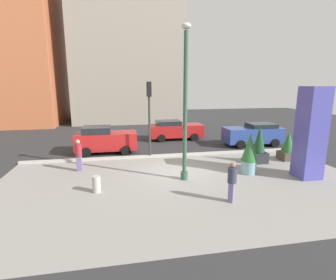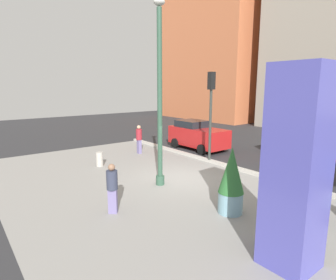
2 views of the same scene
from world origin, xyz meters
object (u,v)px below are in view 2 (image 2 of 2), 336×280
car_passing_lane (197,135)px  pedestrian_crossing (112,186)px  potted_plant_near_right (306,185)px  concrete_bollard (100,159)px  art_pillar_blue (296,170)px  car_far_lane (309,144)px  lamp_post (160,99)px  pedestrian_on_sidewalk (139,138)px  traffic_light_far_side (211,103)px  potted_plant_near_left (231,180)px

car_passing_lane → pedestrian_crossing: size_ratio=2.45×
potted_plant_near_right → concrete_bollard: size_ratio=3.02×
art_pillar_blue → car_far_lane: size_ratio=1.02×
lamp_post → art_pillar_blue: (6.23, -0.85, -1.30)m
art_pillar_blue → pedestrian_on_sidewalk: size_ratio=2.60×
potted_plant_near_right → car_far_lane: size_ratio=0.50×
art_pillar_blue → potted_plant_near_right: (-1.09, 2.84, -1.27)m
concrete_bollard → pedestrian_on_sidewalk: size_ratio=0.43×
car_passing_lane → pedestrian_on_sidewalk: size_ratio=2.33×
lamp_post → concrete_bollard: lamp_post is taller
traffic_light_far_side → art_pillar_blue: bearing=-34.3°
concrete_bollard → car_passing_lane: bearing=89.3°
potted_plant_near_left → concrete_bollard: (-7.77, -1.06, -0.74)m
concrete_bollard → pedestrian_on_sidewalk: pedestrian_on_sidewalk is taller
concrete_bollard → traffic_light_far_side: (2.96, 5.06, 2.86)m
car_far_lane → pedestrian_on_sidewalk: size_ratio=2.56×
potted_plant_near_right → car_far_lane: bearing=115.3°
concrete_bollard → pedestrian_crossing: 5.82m
potted_plant_near_right → pedestrian_on_sidewalk: size_ratio=1.28×
lamp_post → pedestrian_on_sidewalk: (-5.34, 2.31, -2.61)m
lamp_post → potted_plant_near_right: lamp_post is taller
potted_plant_near_left → car_far_lane: (-2.00, 9.29, -0.27)m
concrete_bollard → traffic_light_far_side: traffic_light_far_side is taller
concrete_bollard → traffic_light_far_side: bearing=59.7°
art_pillar_blue → potted_plant_near_left: size_ratio=2.08×
pedestrian_crossing → potted_plant_near_left: bearing=52.6°
art_pillar_blue → traffic_light_far_side: traffic_light_far_side is taller
potted_plant_near_right → traffic_light_far_side: (-6.36, 2.24, 2.21)m
lamp_post → concrete_bollard: (-4.19, -0.83, -3.22)m
car_far_lane → pedestrian_on_sidewalk: pedestrian_on_sidewalk is taller
art_pillar_blue → concrete_bollard: (-10.42, 0.02, -1.92)m
pedestrian_on_sidewalk → pedestrian_crossing: 8.35m
pedestrian_on_sidewalk → lamp_post: bearing=-23.4°
concrete_bollard → lamp_post: bearing=11.2°
concrete_bollard → pedestrian_crossing: pedestrian_crossing is taller
art_pillar_blue → car_passing_lane: size_ratio=1.12×
car_far_lane → pedestrian_crossing: bearing=-91.5°
art_pillar_blue → concrete_bollard: art_pillar_blue is taller
lamp_post → pedestrian_on_sidewalk: 6.37m
lamp_post → car_passing_lane: (-4.10, 6.05, -2.66)m
potted_plant_near_right → pedestrian_on_sidewalk: (-10.48, 0.31, -0.04)m
car_far_lane → pedestrian_crossing: (-0.33, -12.34, 0.09)m
lamp_post → pedestrian_crossing: 4.08m
lamp_post → traffic_light_far_side: bearing=106.2°
lamp_post → art_pillar_blue: bearing=-7.7°
concrete_bollard → pedestrian_on_sidewalk: bearing=110.1°
pedestrian_on_sidewalk → concrete_bollard: bearing=-69.9°
traffic_light_far_side → pedestrian_on_sidewalk: 5.07m
pedestrian_on_sidewalk → traffic_light_far_side: bearing=25.1°
potted_plant_near_right → traffic_light_far_side: size_ratio=0.47×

